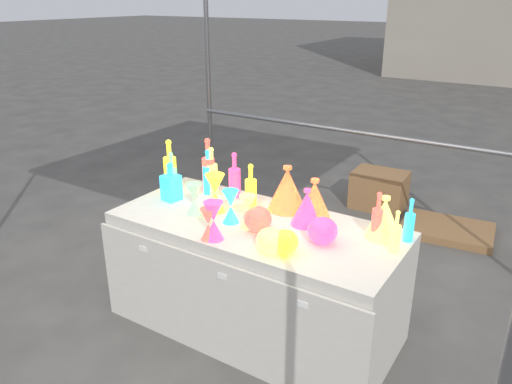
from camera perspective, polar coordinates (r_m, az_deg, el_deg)
The scene contains 29 objects.
ground at distance 3.45m, azimuth -0.00°, elevation -14.82°, with size 80.00×80.00×0.00m, color #625F5B.
display_table at distance 3.24m, azimuth -0.09°, elevation -9.57°, with size 1.84×0.83×0.75m.
cardboard_box_closed at distance 5.26m, azimuth 13.89°, elevation 0.25°, with size 0.53×0.38×0.38m, color #956A43.
cardboard_box_flat at distance 4.94m, azimuth 20.98°, elevation -4.04°, with size 0.80×0.57×0.07m, color #956A43.
bottle_0 at distance 3.63m, azimuth -9.82°, elevation 3.22°, with size 0.09×0.09×0.35m, color #C74A12, non-canonical shape.
bottle_1 at distance 3.47m, azimuth -5.50°, elevation 2.32°, with size 0.08×0.08×0.32m, color #187916, non-canonical shape.
bottle_2 at distance 3.48m, azimuth -5.48°, elevation 3.01°, with size 0.09×0.09×0.40m, color orange, non-canonical shape.
bottle_3 at distance 3.41m, azimuth -2.47°, elevation 1.99°, with size 0.08×0.08×0.32m, color #1D4AAA, non-canonical shape.
bottle_4 at distance 3.47m, azimuth -5.08°, elevation 2.46°, with size 0.08×0.08×0.34m, color #136778, non-canonical shape.
bottle_5 at distance 3.45m, azimuth -9.58°, elevation 1.96°, with size 0.07×0.07×0.32m, color #B123A1, non-canonical shape.
bottle_6 at distance 3.25m, azimuth -0.60°, elevation 0.77°, with size 0.08×0.08×0.29m, color #C74A12, non-canonical shape.
decanter_2 at distance 3.40m, azimuth -9.71°, elevation 1.20°, with size 0.11×0.11×0.27m, color #187916, non-canonical shape.
hourglass_0 at distance 2.84m, azimuth -5.47°, elevation -3.67°, with size 0.09×0.09×0.19m, color orange, non-canonical shape.
hourglass_1 at distance 2.83m, azimuth -4.86°, elevation -3.29°, with size 0.11×0.11×0.23m, color #1D4AAA, non-canonical shape.
hourglass_2 at distance 2.97m, azimuth -0.97°, elevation -2.20°, with size 0.10×0.10×0.20m, color #136778, non-canonical shape.
hourglass_3 at distance 3.17m, azimuth -7.07°, elevation -0.81°, with size 0.10×0.10×0.20m, color #B123A1, non-canonical shape.
hourglass_4 at distance 3.18m, azimuth -4.68°, elevation -0.13°, with size 0.13×0.13×0.25m, color #C74A12, non-canonical shape.
hourglass_5 at distance 3.03m, azimuth -2.91°, elevation -1.67°, with size 0.10×0.10×0.21m, color #187916, non-canonical shape.
globe_0 at distance 2.69m, azimuth 3.33°, elevation -5.85°, with size 0.15×0.15×0.12m, color #C74A12, non-canonical shape.
globe_1 at distance 2.70m, azimuth 1.66°, elevation -5.72°, with size 0.16×0.16×0.12m, color #136778, non-canonical shape.
globe_2 at distance 2.93m, azimuth 0.18°, elevation -3.26°, with size 0.17×0.17×0.14m, color orange, non-canonical shape.
globe_3 at distance 2.81m, azimuth 7.60°, elevation -4.56°, with size 0.17×0.17×0.14m, color #1D4AAA, non-canonical shape.
lampshade_0 at distance 3.21m, azimuth 3.57°, elevation 0.47°, with size 0.25×0.25×0.29m, color gold, non-canonical shape.
lampshade_1 at distance 3.06m, azimuth 6.66°, elevation -0.91°, with size 0.23×0.23×0.27m, color gold, non-canonical shape.
lampshade_2 at distance 3.02m, azimuth 5.82°, elevation -1.68°, with size 0.19×0.19×0.23m, color #1D4AAA, non-canonical shape.
lampshade_3 at distance 2.93m, azimuth 14.45°, elevation -2.76°, with size 0.21×0.21×0.25m, color #136778, non-canonical shape.
bottle_8 at distance 2.92m, azimuth 17.17°, elevation -3.06°, with size 0.06×0.06×0.26m, color #187916, non-canonical shape.
bottle_9 at distance 2.89m, azimuth 13.73°, elevation -2.64°, with size 0.06×0.06×0.29m, color orange, non-canonical shape.
bottle_11 at distance 2.78m, azimuth 15.71°, elevation -4.35°, with size 0.05×0.05×0.24m, color #136778, non-canonical shape.
Camera 1 is at (1.49, -2.34, 2.05)m, focal length 35.00 mm.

